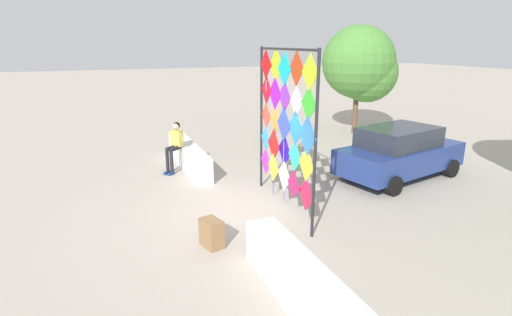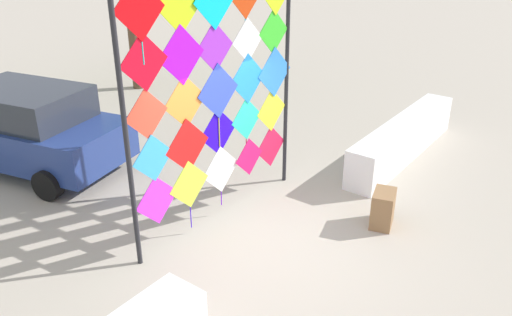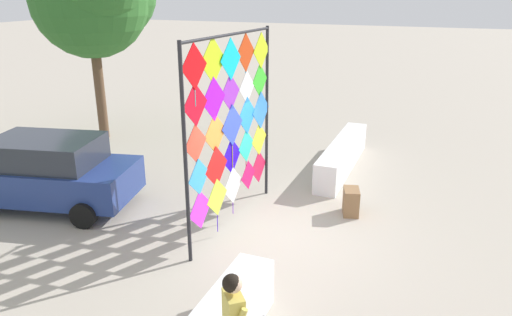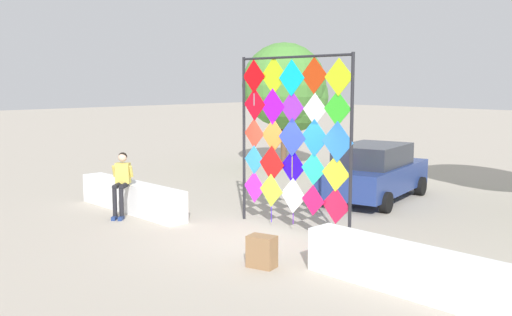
# 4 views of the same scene
# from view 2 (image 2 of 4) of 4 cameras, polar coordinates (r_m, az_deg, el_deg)

# --- Properties ---
(ground) EXTENTS (120.00, 120.00, 0.00)m
(ground) POSITION_cam_2_polar(r_m,az_deg,el_deg) (7.99, 2.20, -9.45)
(ground) COLOR #ADA393
(plaza_ledge_right) EXTENTS (4.16, 0.58, 0.78)m
(plaza_ledge_right) POSITION_cam_2_polar(r_m,az_deg,el_deg) (11.09, 15.98, 2.08)
(plaza_ledge_right) COLOR white
(plaza_ledge_right) RESTS_ON ground
(kite_display_rack) EXTENTS (3.51, 0.28, 3.99)m
(kite_display_rack) POSITION_cam_2_polar(r_m,az_deg,el_deg) (7.77, -4.28, 8.11)
(kite_display_rack) COLOR #232328
(kite_display_rack) RESTS_ON ground
(parked_car) EXTENTS (2.72, 4.48, 1.62)m
(parked_car) POSITION_cam_2_polar(r_m,az_deg,el_deg) (11.06, -24.35, 3.14)
(parked_car) COLOR navy
(parked_car) RESTS_ON ground
(cardboard_box_large) EXTENTS (0.58, 0.46, 0.59)m
(cardboard_box_large) POSITION_cam_2_polar(r_m,az_deg,el_deg) (8.54, 13.84, -5.45)
(cardboard_box_large) COLOR olive
(cardboard_box_large) RESTS_ON ground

